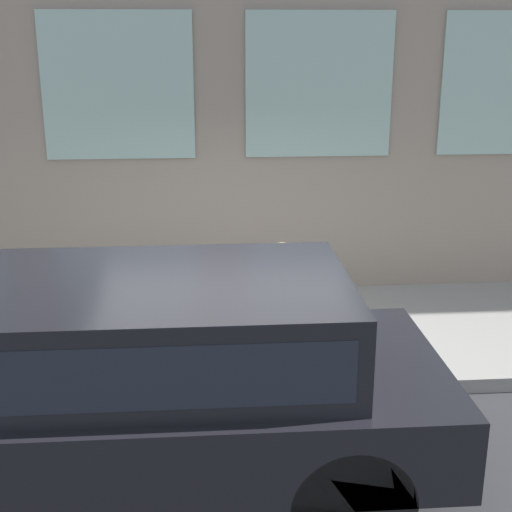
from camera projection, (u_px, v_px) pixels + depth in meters
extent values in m
plane|color=#2D2D30|center=(232.00, 403.00, 6.77)|extent=(80.00, 80.00, 0.00)
cube|color=gray|center=(227.00, 337.00, 8.05)|extent=(2.74, 60.00, 0.15)
cube|color=#9EBCB2|center=(512.00, 84.00, 8.80)|extent=(0.03, 1.79, 1.73)
cube|color=#9EBCB2|center=(319.00, 85.00, 8.62)|extent=(0.03, 1.79, 1.73)
cube|color=#9EBCB2|center=(118.00, 86.00, 8.45)|extent=(0.03, 1.79, 1.73)
cylinder|color=#2D7260|center=(230.00, 359.00, 7.30)|extent=(0.31, 0.31, 0.04)
cylinder|color=#2D7260|center=(230.00, 330.00, 7.20)|extent=(0.23, 0.23, 0.67)
sphere|color=#2C5D50|center=(230.00, 299.00, 7.10)|extent=(0.24, 0.24, 0.24)
cylinder|color=black|center=(230.00, 293.00, 7.08)|extent=(0.08, 0.08, 0.10)
cylinder|color=#2D7260|center=(246.00, 322.00, 7.19)|extent=(0.09, 0.10, 0.09)
cylinder|color=#2D7260|center=(214.00, 323.00, 7.17)|extent=(0.09, 0.10, 0.09)
cylinder|color=#998466|center=(282.00, 327.00, 7.40)|extent=(0.08, 0.08, 0.57)
cylinder|color=#998466|center=(280.00, 323.00, 7.51)|extent=(0.08, 0.08, 0.57)
cube|color=yellow|center=(282.00, 280.00, 7.31)|extent=(0.16, 0.11, 0.43)
cylinder|color=yellow|center=(283.00, 283.00, 7.20)|extent=(0.07, 0.07, 0.41)
cylinder|color=yellow|center=(280.00, 276.00, 7.41)|extent=(0.07, 0.07, 0.41)
sphere|color=#8C6647|center=(282.00, 251.00, 7.22)|extent=(0.19, 0.19, 0.19)
cylinder|color=black|center=(351.00, 500.00, 4.68)|extent=(0.24, 0.84, 0.84)
cylinder|color=black|center=(312.00, 379.00, 6.33)|extent=(0.24, 0.84, 0.84)
cube|color=black|center=(150.00, 402.00, 5.32)|extent=(1.97, 4.39, 0.60)
cube|color=black|center=(161.00, 324.00, 5.14)|extent=(1.74, 2.72, 0.66)
cube|color=#1E232D|center=(161.00, 324.00, 5.14)|extent=(1.75, 2.50, 0.43)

